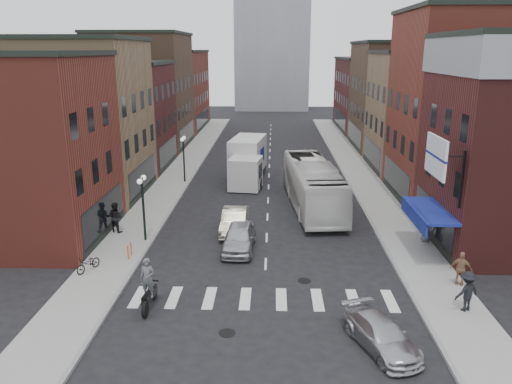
{
  "coord_description": "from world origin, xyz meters",
  "views": [
    {
      "loc": [
        0.33,
        -24.23,
        11.33
      ],
      "look_at": [
        -0.67,
        4.95,
        2.98
      ],
      "focal_mm": 35.0,
      "sensor_mm": 36.0,
      "label": 1
    }
  ],
  "objects_px": {
    "streetlamp_near": "(143,196)",
    "sedan_left_far": "(234,221)",
    "sedan_left_near": "(239,237)",
    "curb_car": "(381,334)",
    "parked_bicycle": "(88,263)",
    "ped_left_solo": "(115,217)",
    "bike_rack": "(130,251)",
    "motorcycle_rider": "(148,285)",
    "ped_right_c": "(426,229)",
    "billboard_sign": "(438,158)",
    "transit_bus": "(313,185)",
    "ped_right_a": "(467,291)",
    "box_truck": "(247,161)",
    "ped_right_b": "(461,269)",
    "streetlamp_far": "(184,151)"
  },
  "relations": [
    {
      "from": "box_truck",
      "to": "curb_car",
      "type": "distance_m",
      "value": 26.6
    },
    {
      "from": "box_truck",
      "to": "ped_right_b",
      "type": "distance_m",
      "value": 23.46
    },
    {
      "from": "sedan_left_far",
      "to": "parked_bicycle",
      "type": "relative_size",
      "value": 2.8
    },
    {
      "from": "parked_bicycle",
      "to": "ped_left_solo",
      "type": "bearing_deg",
      "value": 118.09
    },
    {
      "from": "bike_rack",
      "to": "transit_bus",
      "type": "xyz_separation_m",
      "value": [
        10.89,
        10.08,
        1.2
      ]
    },
    {
      "from": "parked_bicycle",
      "to": "billboard_sign",
      "type": "bearing_deg",
      "value": 28.07
    },
    {
      "from": "transit_bus",
      "to": "curb_car",
      "type": "distance_m",
      "value": 18.3
    },
    {
      "from": "billboard_sign",
      "to": "sedan_left_far",
      "type": "xyz_separation_m",
      "value": [
        -10.68,
        5.5,
        -5.4
      ]
    },
    {
      "from": "streetlamp_near",
      "to": "box_truck",
      "type": "bearing_deg",
      "value": 69.82
    },
    {
      "from": "ped_right_c",
      "to": "billboard_sign",
      "type": "bearing_deg",
      "value": 82.22
    },
    {
      "from": "billboard_sign",
      "to": "ped_right_a",
      "type": "height_order",
      "value": "billboard_sign"
    },
    {
      "from": "sedan_left_far",
      "to": "ped_right_a",
      "type": "height_order",
      "value": "ped_right_a"
    },
    {
      "from": "billboard_sign",
      "to": "sedan_left_near",
      "type": "distance_m",
      "value": 11.78
    },
    {
      "from": "transit_bus",
      "to": "ped_right_c",
      "type": "bearing_deg",
      "value": -53.66
    },
    {
      "from": "bike_rack",
      "to": "ped_right_b",
      "type": "bearing_deg",
      "value": -9.3
    },
    {
      "from": "ped_right_c",
      "to": "motorcycle_rider",
      "type": "bearing_deg",
      "value": 36.64
    },
    {
      "from": "motorcycle_rider",
      "to": "curb_car",
      "type": "bearing_deg",
      "value": -9.78
    },
    {
      "from": "ped_left_solo",
      "to": "curb_car",
      "type": "bearing_deg",
      "value": 162.61
    },
    {
      "from": "billboard_sign",
      "to": "sedan_left_near",
      "type": "height_order",
      "value": "billboard_sign"
    },
    {
      "from": "curb_car",
      "to": "ped_right_a",
      "type": "bearing_deg",
      "value": 12.42
    },
    {
      "from": "billboard_sign",
      "to": "box_truck",
      "type": "distance_m",
      "value": 21.62
    },
    {
      "from": "streetlamp_near",
      "to": "sedan_left_far",
      "type": "bearing_deg",
      "value": 20.64
    },
    {
      "from": "transit_bus",
      "to": "ped_right_b",
      "type": "distance_m",
      "value": 14.37
    },
    {
      "from": "sedan_left_near",
      "to": "box_truck",
      "type": "bearing_deg",
      "value": 93.27
    },
    {
      "from": "ped_left_solo",
      "to": "streetlamp_near",
      "type": "bearing_deg",
      "value": 171.9
    },
    {
      "from": "curb_car",
      "to": "ped_right_a",
      "type": "relative_size",
      "value": 2.21
    },
    {
      "from": "streetlamp_far",
      "to": "ped_right_c",
      "type": "distance_m",
      "value": 21.93
    },
    {
      "from": "transit_bus",
      "to": "ped_right_c",
      "type": "distance_m",
      "value": 9.52
    },
    {
      "from": "curb_car",
      "to": "bike_rack",
      "type": "bearing_deg",
      "value": 125.41
    },
    {
      "from": "bike_rack",
      "to": "motorcycle_rider",
      "type": "bearing_deg",
      "value": -65.88
    },
    {
      "from": "bike_rack",
      "to": "sedan_left_far",
      "type": "xyz_separation_m",
      "value": [
        5.51,
        4.7,
        0.18
      ]
    },
    {
      "from": "sedan_left_near",
      "to": "curb_car",
      "type": "bearing_deg",
      "value": -55.49
    },
    {
      "from": "sedan_left_far",
      "to": "parked_bicycle",
      "type": "height_order",
      "value": "sedan_left_far"
    },
    {
      "from": "billboard_sign",
      "to": "ped_left_solo",
      "type": "distance_m",
      "value": 19.47
    },
    {
      "from": "streetlamp_far",
      "to": "box_truck",
      "type": "xyz_separation_m",
      "value": [
        5.48,
        0.9,
        -1.08
      ]
    },
    {
      "from": "sedan_left_near",
      "to": "sedan_left_far",
      "type": "distance_m",
      "value": 3.04
    },
    {
      "from": "billboard_sign",
      "to": "transit_bus",
      "type": "relative_size",
      "value": 0.3
    },
    {
      "from": "streetlamp_near",
      "to": "ped_right_c",
      "type": "xyz_separation_m",
      "value": [
        17.0,
        0.3,
        -1.98
      ]
    },
    {
      "from": "streetlamp_far",
      "to": "motorcycle_rider",
      "type": "bearing_deg",
      "value": -84.3
    },
    {
      "from": "motorcycle_rider",
      "to": "ped_right_c",
      "type": "height_order",
      "value": "motorcycle_rider"
    },
    {
      "from": "bike_rack",
      "to": "curb_car",
      "type": "height_order",
      "value": "curb_car"
    },
    {
      "from": "box_truck",
      "to": "motorcycle_rider",
      "type": "distance_m",
      "value": 23.2
    },
    {
      "from": "transit_bus",
      "to": "sedan_left_near",
      "type": "distance_m",
      "value": 9.75
    },
    {
      "from": "streetlamp_far",
      "to": "ped_right_a",
      "type": "distance_m",
      "value": 27.48
    },
    {
      "from": "billboard_sign",
      "to": "streetlamp_far",
      "type": "height_order",
      "value": "billboard_sign"
    },
    {
      "from": "sedan_left_near",
      "to": "transit_bus",
      "type": "bearing_deg",
      "value": 61.82
    },
    {
      "from": "box_truck",
      "to": "sedan_left_near",
      "type": "height_order",
      "value": "box_truck"
    },
    {
      "from": "transit_bus",
      "to": "sedan_left_near",
      "type": "xyz_separation_m",
      "value": [
        -4.89,
        -8.38,
        -0.99
      ]
    },
    {
      "from": "motorcycle_rider",
      "to": "parked_bicycle",
      "type": "distance_m",
      "value": 5.43
    },
    {
      "from": "box_truck",
      "to": "transit_bus",
      "type": "relative_size",
      "value": 0.7
    }
  ]
}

